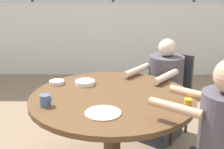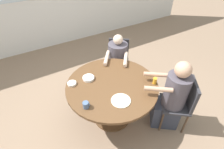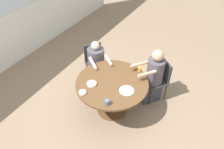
% 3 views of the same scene
% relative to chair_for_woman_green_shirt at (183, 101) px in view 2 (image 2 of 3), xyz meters
% --- Properties ---
extents(ground_plane, '(16.00, 16.00, 0.00)m').
position_rel_chair_for_woman_green_shirt_xyz_m(ground_plane, '(-0.82, 0.62, -0.52)').
color(ground_plane, '#8C725B').
extents(dining_table, '(1.31, 1.31, 0.73)m').
position_rel_chair_for_woman_green_shirt_xyz_m(dining_table, '(-0.82, 0.62, 0.06)').
color(dining_table, brown).
rests_on(dining_table, ground_plane).
extents(chair_for_woman_green_shirt, '(0.56, 0.56, 0.87)m').
position_rel_chair_for_woman_green_shirt_xyz_m(chair_for_woman_green_shirt, '(0.00, 0.00, 0.00)').
color(chair_for_woman_green_shirt, '#333338').
rests_on(chair_for_woman_green_shirt, ground_plane).
extents(chair_for_man_blue_shirt, '(0.56, 0.56, 0.87)m').
position_rel_chair_for_woman_green_shirt_xyz_m(chair_for_man_blue_shirt, '(-0.20, 1.44, 0.00)').
color(chair_for_man_blue_shirt, '#333338').
rests_on(chair_for_man_blue_shirt, ground_plane).
extents(person_woman_green_shirt, '(0.67, 0.62, 1.18)m').
position_rel_chair_for_woman_green_shirt_xyz_m(person_woman_green_shirt, '(-0.13, 0.10, 0.01)').
color(person_woman_green_shirt, '#333847').
rests_on(person_woman_green_shirt, ground_plane).
extents(person_man_blue_shirt, '(0.66, 0.71, 1.05)m').
position_rel_chair_for_woman_green_shirt_xyz_m(person_man_blue_shirt, '(-0.30, 1.30, -0.06)').
color(person_man_blue_shirt, '#333847').
rests_on(person_man_blue_shirt, ground_plane).
extents(coffee_mug, '(0.08, 0.08, 0.09)m').
position_rel_chair_for_woman_green_shirt_xyz_m(coffee_mug, '(-1.30, 0.42, 0.26)').
color(coffee_mug, slate).
rests_on(coffee_mug, dining_table).
extents(juice_glass, '(0.06, 0.06, 0.10)m').
position_rel_chair_for_woman_green_shirt_xyz_m(juice_glass, '(-0.29, 0.33, 0.26)').
color(juice_glass, gold).
rests_on(juice_glass, dining_table).
extents(bowl_white_shallow, '(0.17, 0.17, 0.04)m').
position_rel_chair_for_woman_green_shirt_xyz_m(bowl_white_shallow, '(-1.06, 0.89, 0.23)').
color(bowl_white_shallow, white).
rests_on(bowl_white_shallow, dining_table).
extents(bowl_cereal, '(0.13, 0.13, 0.03)m').
position_rel_chair_for_woman_green_shirt_xyz_m(bowl_cereal, '(-1.31, 0.91, 0.23)').
color(bowl_cereal, silver).
rests_on(bowl_cereal, dining_table).
extents(plate_tortillas, '(0.25, 0.25, 0.01)m').
position_rel_chair_for_woman_green_shirt_xyz_m(plate_tortillas, '(-0.88, 0.29, 0.22)').
color(plate_tortillas, beige).
rests_on(plate_tortillas, dining_table).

